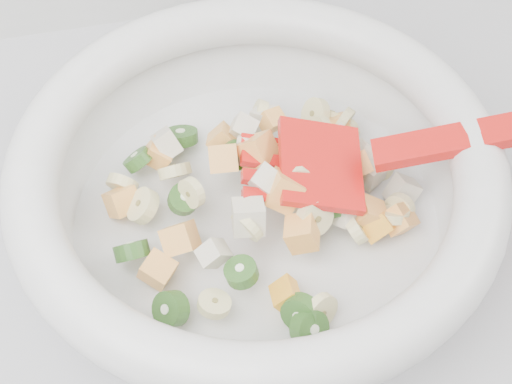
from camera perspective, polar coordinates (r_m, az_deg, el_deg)
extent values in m
cylinder|color=silver|center=(0.60, 0.00, -2.21)|extent=(0.29, 0.29, 0.02)
torus|color=silver|center=(0.55, 0.00, 1.86)|extent=(0.35, 0.35, 0.04)
cylinder|color=#CCCD88|center=(0.60, 4.49, 2.93)|extent=(0.02, 0.03, 0.03)
cylinder|color=#CCCD88|center=(0.64, 0.20, 5.76)|extent=(0.02, 0.03, 0.03)
cylinder|color=#CCCD88|center=(0.54, -3.05, -8.11)|extent=(0.03, 0.03, 0.01)
cylinder|color=#CCCD88|center=(0.54, 4.69, -8.68)|extent=(0.03, 0.03, 0.04)
cylinder|color=#CCCD88|center=(0.54, -0.66, -2.50)|extent=(0.03, 0.03, 0.03)
cylinder|color=#CCCD88|center=(0.63, 4.62, 4.56)|extent=(0.02, 0.03, 0.03)
cylinder|color=#CCCD88|center=(0.64, 6.39, 5.12)|extent=(0.03, 0.02, 0.03)
cylinder|color=#CCCD88|center=(0.59, 4.88, 1.54)|extent=(0.03, 0.03, 0.03)
cylinder|color=#CCCD88|center=(0.58, -8.23, -1.00)|extent=(0.03, 0.03, 0.03)
cylinder|color=#CCCD88|center=(0.64, 6.47, 4.36)|extent=(0.03, 0.03, 0.03)
cylinder|color=#CCCD88|center=(0.65, 5.48, 5.55)|extent=(0.03, 0.03, 0.03)
cylinder|color=#CCCD88|center=(0.55, 4.29, -1.85)|extent=(0.04, 0.03, 0.04)
cylinder|color=#CCCD88|center=(0.61, 3.13, 3.66)|extent=(0.03, 0.03, 0.03)
cylinder|color=#CCCD88|center=(0.57, 3.75, 0.86)|extent=(0.03, 0.03, 0.02)
cylinder|color=#CCCD88|center=(0.65, 4.34, 5.65)|extent=(0.03, 0.04, 0.03)
cylinder|color=#CCCD88|center=(0.59, 10.39, -1.18)|extent=(0.03, 0.03, 0.03)
cylinder|color=#CCCD88|center=(0.57, 7.29, -2.73)|extent=(0.02, 0.03, 0.03)
cylinder|color=#CCCD88|center=(0.60, -5.92, 1.51)|extent=(0.04, 0.03, 0.03)
cylinder|color=#CCCD88|center=(0.56, -4.71, -0.05)|extent=(0.02, 0.03, 0.03)
cylinder|color=#CCCD88|center=(0.59, 4.28, 2.71)|extent=(0.04, 0.03, 0.03)
cylinder|color=#CCCD88|center=(0.61, -9.70, 0.58)|extent=(0.03, 0.02, 0.03)
cylinder|color=#CCCD88|center=(0.58, 9.88, -1.64)|extent=(0.03, 0.03, 0.02)
cylinder|color=#CCCD88|center=(0.56, 2.93, 0.70)|extent=(0.03, 0.01, 0.03)
cylinder|color=#CCCD88|center=(0.62, 9.00, 1.74)|extent=(0.03, 0.02, 0.03)
cube|color=#FFA850|center=(0.59, 10.41, -1.94)|extent=(0.03, 0.03, 0.03)
cube|color=#FFA850|center=(0.58, 8.05, -1.65)|extent=(0.03, 0.02, 0.03)
cube|color=#FFA850|center=(0.64, 5.93, 4.51)|extent=(0.02, 0.03, 0.03)
cube|color=#FFA850|center=(0.63, 1.16, 5.22)|extent=(0.03, 0.02, 0.02)
cube|color=#FFA850|center=(0.56, 1.96, 0.05)|extent=(0.03, 0.03, 0.04)
cube|color=#FFA850|center=(0.61, 7.15, 1.84)|extent=(0.03, 0.03, 0.03)
cube|color=#FFA850|center=(0.58, -2.38, 2.45)|extent=(0.02, 0.03, 0.03)
cube|color=#FFA850|center=(0.62, -7.13, 2.78)|extent=(0.03, 0.02, 0.03)
cube|color=#FFA850|center=(0.59, 4.41, 2.02)|extent=(0.04, 0.03, 0.04)
cube|color=#FFA850|center=(0.61, -2.45, 3.82)|extent=(0.03, 0.02, 0.03)
cube|color=#FFA850|center=(0.59, -9.71, -0.69)|extent=(0.03, 0.03, 0.03)
cube|color=#FFA850|center=(0.58, 0.14, 3.04)|extent=(0.04, 0.04, 0.03)
cube|color=#FFA850|center=(0.59, 1.65, 2.74)|extent=(0.03, 0.03, 0.03)
cube|color=#FFA850|center=(0.55, -7.17, -5.65)|extent=(0.03, 0.03, 0.02)
cube|color=#FFA850|center=(0.60, 7.34, 1.92)|extent=(0.03, 0.03, 0.03)
cube|color=#FFA850|center=(0.55, 3.37, -3.00)|extent=(0.03, 0.03, 0.03)
cube|color=#FFA850|center=(0.55, -5.54, -3.38)|extent=(0.03, 0.03, 0.03)
cylinder|color=green|center=(0.57, 5.81, -0.97)|extent=(0.03, 0.03, 0.02)
cylinder|color=green|center=(0.57, 5.38, -0.49)|extent=(0.03, 0.03, 0.02)
cylinder|color=green|center=(0.61, -8.58, 2.34)|extent=(0.03, 0.03, 0.03)
cylinder|color=green|center=(0.53, 3.28, -8.75)|extent=(0.03, 0.03, 0.04)
cylinder|color=green|center=(0.60, 3.92, 3.58)|extent=(0.03, 0.03, 0.03)
cylinder|color=green|center=(0.56, -9.02, -4.26)|extent=(0.03, 0.03, 0.03)
cylinder|color=green|center=(0.53, 3.91, -9.86)|extent=(0.04, 0.03, 0.04)
cylinder|color=green|center=(0.54, -1.08, -5.85)|extent=(0.03, 0.03, 0.02)
cylinder|color=green|center=(0.54, -6.22, -8.45)|extent=(0.03, 0.03, 0.03)
cylinder|color=green|center=(0.58, -5.29, -0.52)|extent=(0.03, 0.03, 0.02)
cylinder|color=green|center=(0.59, -1.34, 2.72)|extent=(0.03, 0.02, 0.03)
cylinder|color=green|center=(0.63, -5.49, 4.04)|extent=(0.03, 0.04, 0.02)
cube|color=beige|center=(0.61, -0.99, 4.59)|extent=(0.03, 0.03, 0.03)
cube|color=beige|center=(0.63, 6.17, 3.78)|extent=(0.03, 0.03, 0.03)
cube|color=beige|center=(0.57, 4.24, -0.48)|extent=(0.03, 0.03, 0.03)
cube|color=beige|center=(0.59, -0.27, 2.95)|extent=(0.03, 0.03, 0.03)
cube|color=beige|center=(0.61, 8.29, 1.56)|extent=(0.03, 0.03, 0.02)
cube|color=beige|center=(0.61, 7.90, 2.58)|extent=(0.03, 0.03, 0.03)
cube|color=beige|center=(0.61, 8.78, 2.17)|extent=(0.02, 0.03, 0.03)
cube|color=beige|center=(0.54, -3.10, -4.48)|extent=(0.03, 0.02, 0.03)
cube|color=beige|center=(0.56, 0.62, 0.91)|extent=(0.02, 0.03, 0.03)
cube|color=beige|center=(0.63, 5.10, 4.09)|extent=(0.02, 0.03, 0.03)
cube|color=beige|center=(0.62, -6.52, 3.53)|extent=(0.02, 0.03, 0.03)
cube|color=beige|center=(0.57, 6.68, -1.50)|extent=(0.03, 0.03, 0.03)
cube|color=beige|center=(0.54, -0.56, -1.82)|extent=(0.03, 0.03, 0.03)
cube|color=beige|center=(0.63, 0.66, 5.27)|extent=(0.03, 0.03, 0.03)
cube|color=beige|center=(0.58, 5.16, 1.03)|extent=(0.03, 0.03, 0.03)
cube|color=beige|center=(0.61, 10.59, 0.03)|extent=(0.03, 0.02, 0.03)
cube|color=gold|center=(0.56, 3.47, 0.22)|extent=(0.03, 0.03, 0.02)
cube|color=gold|center=(0.58, 8.86, -2.57)|extent=(0.03, 0.02, 0.03)
cube|color=gold|center=(0.54, 2.15, -7.40)|extent=(0.02, 0.02, 0.02)
cube|color=red|center=(0.57, 4.73, 1.97)|extent=(0.08, 0.08, 0.03)
cube|color=red|center=(0.58, 0.36, 3.54)|extent=(0.03, 0.02, 0.02)
cube|color=red|center=(0.57, 0.42, 2.29)|extent=(0.03, 0.02, 0.02)
cube|color=red|center=(0.56, 0.49, 0.99)|extent=(0.03, 0.02, 0.02)
cube|color=red|center=(0.55, 0.56, -0.37)|extent=(0.03, 0.02, 0.02)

